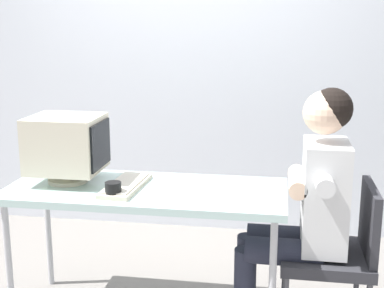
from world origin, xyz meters
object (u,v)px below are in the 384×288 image
Objects in this scene: office_chair at (338,249)px; person_seated at (305,201)px; keyboard at (126,185)px; desk_mug at (113,190)px; crt_monitor at (67,144)px; desk at (146,197)px.

office_chair is 0.62× the size of person_seated.
desk_mug reaches higher than keyboard.
keyboard is (0.34, -0.06, -0.20)m from crt_monitor.
office_chair is at bearing -0.00° from person_seated.
desk is 3.82× the size of crt_monitor.
office_chair is at bearing -1.48° from crt_monitor.
desk_mug is at bearing -33.85° from crt_monitor.
person_seated reaches higher than desk_mug.
crt_monitor is 0.43m from desk_mug.
person_seated is 0.98m from desk_mug.
office_chair is (1.12, 0.02, -0.29)m from keyboard.
keyboard is 0.16m from desk_mug.
person_seated is at bearing -1.69° from crt_monitor.
crt_monitor is 0.40m from keyboard.
office_chair is 0.31m from person_seated.
person_seated is (0.84, -0.00, 0.03)m from desk.
office_chair is (1.02, -0.00, -0.23)m from desk.
person_seated reaches higher than office_chair.
office_chair reaches higher than keyboard.
desk_mug is (-0.96, -0.18, 0.07)m from person_seated.
office_chair is at bearing 9.03° from desk_mug.
keyboard is 0.34× the size of person_seated.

